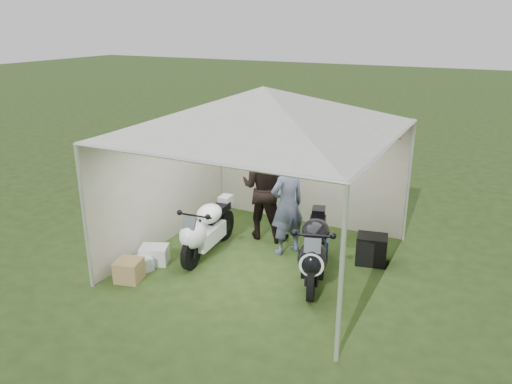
% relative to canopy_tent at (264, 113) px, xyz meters
% --- Properties ---
extents(ground, '(80.00, 80.00, 0.00)m').
position_rel_canopy_tent_xyz_m(ground, '(0.00, -0.03, -2.58)').
color(ground, '#263B15').
rests_on(ground, ground).
extents(canopy_tent, '(5.66, 5.66, 3.00)m').
position_rel_canopy_tent_xyz_m(canopy_tent, '(0.00, 0.00, 0.00)').
color(canopy_tent, silver).
rests_on(canopy_tent, ground).
extents(motorcycle_white, '(0.53, 1.89, 0.93)m').
position_rel_canopy_tent_xyz_m(motorcycle_white, '(-0.99, -0.27, -2.06)').
color(motorcycle_white, black).
rests_on(motorcycle_white, ground).
extents(motorcycle_black, '(0.86, 1.98, 1.00)m').
position_rel_canopy_tent_xyz_m(motorcycle_black, '(1.03, -0.27, -2.02)').
color(motorcycle_black, black).
rests_on(motorcycle_black, ground).
extents(paddock_stand, '(0.44, 0.34, 0.29)m').
position_rel_canopy_tent_xyz_m(paddock_stand, '(0.77, 0.62, -2.43)').
color(paddock_stand, blue).
rests_on(paddock_stand, ground).
extents(person_dark_jacket, '(0.99, 0.79, 1.99)m').
position_rel_canopy_tent_xyz_m(person_dark_jacket, '(-0.41, 0.93, -1.58)').
color(person_dark_jacket, black).
rests_on(person_dark_jacket, ground).
extents(person_blue_jacket, '(0.73, 0.79, 1.82)m').
position_rel_canopy_tent_xyz_m(person_blue_jacket, '(0.23, 0.48, -1.67)').
color(person_blue_jacket, slate).
rests_on(person_blue_jacket, ground).
extents(equipment_box, '(0.58, 0.50, 0.51)m').
position_rel_canopy_tent_xyz_m(equipment_box, '(1.70, 0.75, -2.32)').
color(equipment_box, black).
rests_on(equipment_box, ground).
extents(crate_0, '(0.56, 0.51, 0.31)m').
position_rel_canopy_tent_xyz_m(crate_0, '(-1.62, -0.94, -2.42)').
color(crate_0, silver).
rests_on(crate_0, ground).
extents(crate_1, '(0.47, 0.47, 0.35)m').
position_rel_canopy_tent_xyz_m(crate_1, '(-1.61, -1.61, -2.40)').
color(crate_1, olive).
rests_on(crate_1, ground).
extents(crate_2, '(0.38, 0.35, 0.22)m').
position_rel_canopy_tent_xyz_m(crate_2, '(-1.64, -1.23, -2.46)').
color(crate_2, silver).
rests_on(crate_2, ground).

